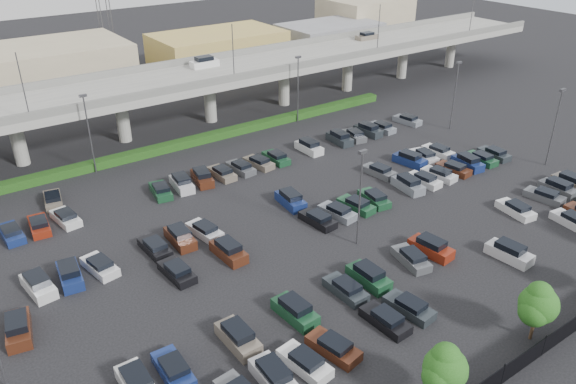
{
  "coord_description": "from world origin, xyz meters",
  "views": [
    {
      "loc": [
        -33.45,
        -43.08,
        30.97
      ],
      "look_at": [
        -1.35,
        2.17,
        2.0
      ],
      "focal_mm": 35.0,
      "sensor_mm": 36.0,
      "label": 1
    }
  ],
  "objects": [
    {
      "name": "parked_cars",
      "position": [
        -0.5,
        -2.65,
        0.62
      ],
      "size": [
        63.02,
        41.66,
        1.67
      ],
      "color": "#6F6557",
      "rests_on": "ground"
    },
    {
      "name": "distant_buildings",
      "position": [
        12.38,
        61.81,
        3.74
      ],
      "size": [
        138.0,
        24.0,
        9.0
      ],
      "color": "gray",
      "rests_on": "ground"
    },
    {
      "name": "light_poles",
      "position": [
        -4.13,
        2.0,
        6.24
      ],
      "size": [
        66.9,
        48.38,
        10.3
      ],
      "color": "#46454A",
      "rests_on": "ground"
    },
    {
      "name": "hedge",
      "position": [
        0.0,
        25.0,
        0.55
      ],
      "size": [
        66.0,
        1.6,
        1.1
      ],
      "primitive_type": "cube",
      "color": "#163910",
      "rests_on": "ground"
    },
    {
      "name": "ground",
      "position": [
        0.0,
        0.0,
        0.0
      ],
      "size": [
        280.0,
        280.0,
        0.0
      ],
      "primitive_type": "plane",
      "color": "black"
    },
    {
      "name": "overpass",
      "position": [
        -0.25,
        32.03,
        6.97
      ],
      "size": [
        150.0,
        13.0,
        15.8
      ],
      "color": "gray",
      "rests_on": "ground"
    },
    {
      "name": "fence",
      "position": [
        -0.05,
        -28.0,
        0.9
      ],
      "size": [
        70.0,
        0.1,
        2.0
      ],
      "color": "black",
      "rests_on": "ground"
    },
    {
      "name": "tree_row",
      "position": [
        0.7,
        -26.53,
        3.52
      ],
      "size": [
        65.07,
        3.66,
        5.94
      ],
      "color": "#332316",
      "rests_on": "ground"
    }
  ]
}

